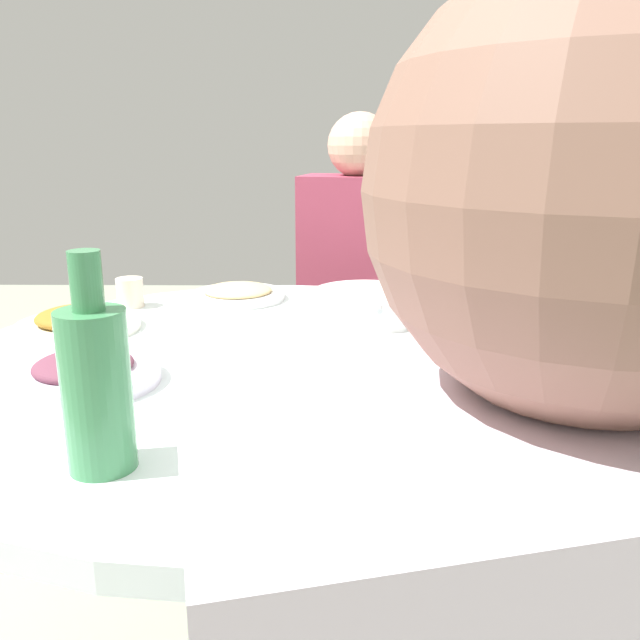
# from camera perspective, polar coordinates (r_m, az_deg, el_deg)

# --- Properties ---
(round_dining_table) EXTENTS (1.20, 1.20, 0.76)m
(round_dining_table) POSITION_cam_1_polar(r_m,az_deg,el_deg) (1.22, -4.09, -8.66)
(round_dining_table) COLOR #99999E
(round_dining_table) RESTS_ON ground
(rice_bowl) EXTENTS (0.27, 0.27, 0.10)m
(rice_bowl) POSITION_cam_1_polar(r_m,az_deg,el_deg) (0.87, 4.60, -6.89)
(rice_bowl) COLOR #B2B5BA
(rice_bowl) RESTS_ON round_dining_table
(soup_bowl) EXTENTS (0.26, 0.24, 0.06)m
(soup_bowl) POSITION_cam_1_polar(r_m,az_deg,el_deg) (1.41, 4.17, 1.19)
(soup_bowl) COLOR white
(soup_bowl) RESTS_ON round_dining_table
(dish_eggplant) EXTENTS (0.24, 0.24, 0.05)m
(dish_eggplant) POSITION_cam_1_polar(r_m,az_deg,el_deg) (1.11, -19.78, -4.27)
(dish_eggplant) COLOR silver
(dish_eggplant) RESTS_ON round_dining_table
(dish_greens) EXTENTS (0.19, 0.19, 0.05)m
(dish_greens) POSITION_cam_1_polar(r_m,az_deg,el_deg) (1.20, 18.21, -2.68)
(dish_greens) COLOR silver
(dish_greens) RESTS_ON round_dining_table
(dish_stirfry) EXTENTS (0.25, 0.25, 0.05)m
(dish_stirfry) POSITION_cam_1_polar(r_m,az_deg,el_deg) (1.42, -20.24, -0.10)
(dish_stirfry) COLOR white
(dish_stirfry) RESTS_ON round_dining_table
(dish_noodles) EXTENTS (0.23, 0.23, 0.04)m
(dish_noodles) POSITION_cam_1_polar(r_m,az_deg,el_deg) (1.60, -7.13, 2.32)
(dish_noodles) COLOR silver
(dish_noodles) RESTS_ON round_dining_table
(green_bottle) EXTENTS (0.08, 0.08, 0.26)m
(green_bottle) POSITION_cam_1_polar(r_m,az_deg,el_deg) (0.80, -18.84, -5.30)
(green_bottle) COLOR #3F8653
(green_bottle) RESTS_ON round_dining_table
(tea_cup_near) EXTENTS (0.06, 0.06, 0.07)m
(tea_cup_near) POSITION_cam_1_polar(r_m,az_deg,el_deg) (1.58, -16.16, 2.30)
(tea_cup_near) COLOR beige
(tea_cup_near) RESTS_ON round_dining_table
(tea_cup_far) EXTENTS (0.06, 0.06, 0.05)m
(tea_cup_far) POSITION_cam_1_polar(r_m,az_deg,el_deg) (0.97, 19.46, -6.72)
(tea_cup_far) COLOR white
(tea_cup_far) RESTS_ON round_dining_table
(tea_cup_side) EXTENTS (0.07, 0.07, 0.06)m
(tea_cup_side) POSITION_cam_1_polar(r_m,az_deg,el_deg) (1.50, 13.30, 1.72)
(tea_cup_side) COLOR #C2563A
(tea_cup_side) RESTS_ON round_dining_table
(stool_for_diner_left) EXTENTS (0.35, 0.35, 0.45)m
(stool_for_diner_left) POSITION_cam_1_polar(r_m,az_deg,el_deg) (2.18, 3.11, -9.25)
(stool_for_diner_left) COLOR brown
(stool_for_diner_left) RESTS_ON ground
(diner_left) EXTENTS (0.40, 0.39, 0.76)m
(diner_left) POSITION_cam_1_polar(r_m,az_deg,el_deg) (2.01, 3.34, 4.94)
(diner_left) COLOR #2D333D
(diner_left) RESTS_ON stool_for_diner_left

